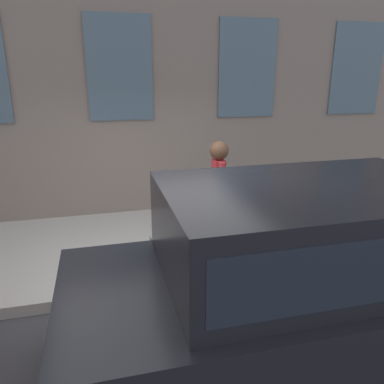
{
  "coord_description": "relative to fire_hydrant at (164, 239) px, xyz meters",
  "views": [
    {
      "loc": [
        -4.1,
        0.45,
        2.72
      ],
      "look_at": [
        0.65,
        -0.75,
        1.17
      ],
      "focal_mm": 35.0,
      "sensor_mm": 36.0,
      "label": 1
    }
  ],
  "objects": [
    {
      "name": "fire_hydrant",
      "position": [
        0.0,
        0.0,
        0.0
      ],
      "size": [
        0.27,
        0.4,
        0.83
      ],
      "color": "gray",
      "rests_on": "sidewalk"
    },
    {
      "name": "sidewalk",
      "position": [
        0.92,
        0.32,
        -0.5
      ],
      "size": [
        2.85,
        60.0,
        0.15
      ],
      "color": "#B2ADA3",
      "rests_on": "ground_plane"
    },
    {
      "name": "ground_plane",
      "position": [
        -0.51,
        0.32,
        -0.58
      ],
      "size": [
        80.0,
        80.0,
        0.0
      ],
      "primitive_type": "plane",
      "color": "#38383A"
    },
    {
      "name": "building_facade",
      "position": [
        2.49,
        0.32,
        3.2
      ],
      "size": [
        0.33,
        40.0,
        7.54
      ],
      "color": "gray",
      "rests_on": "ground_plane"
    },
    {
      "name": "parked_truck_charcoal_near",
      "position": [
        -1.88,
        -0.96,
        0.46
      ],
      "size": [
        1.85,
        4.25,
        1.8
      ],
      "color": "black",
      "rests_on": "ground_plane"
    },
    {
      "name": "person",
      "position": [
        0.28,
        -0.85,
        0.58
      ],
      "size": [
        0.41,
        0.27,
        1.68
      ],
      "rotation": [
        0.0,
        0.0,
        1.13
      ],
      "color": "navy",
      "rests_on": "sidewalk"
    }
  ]
}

